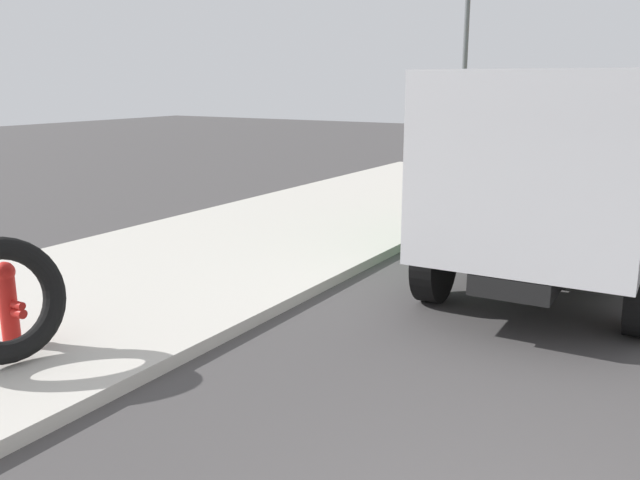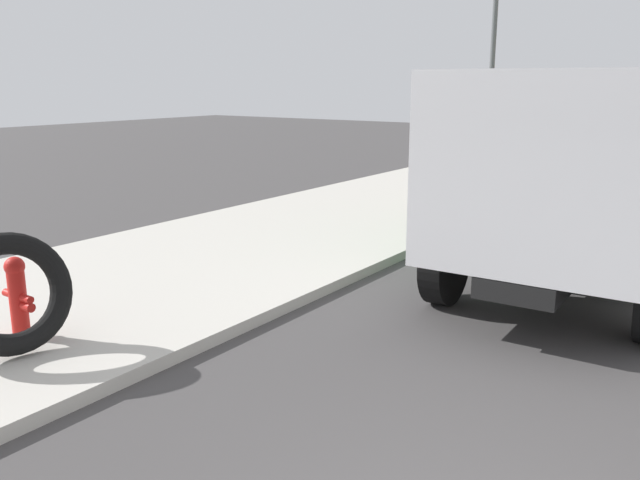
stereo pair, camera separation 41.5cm
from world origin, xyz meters
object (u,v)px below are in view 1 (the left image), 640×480
at_px(fire_hydrant, 8,300).
at_px(street_light_pole, 464,77).
at_px(dump_truck_green, 568,169).
at_px(loose_tire, 3,300).

height_order(fire_hydrant, street_light_pole, street_light_pole).
height_order(fire_hydrant, dump_truck_green, dump_truck_green).
bearing_deg(street_light_pole, fire_hydrant, 175.09).
xyz_separation_m(loose_tire, dump_truck_green, (6.53, -3.95, 0.82)).
relative_size(dump_truck_green, street_light_pole, 1.25).
bearing_deg(street_light_pole, dump_truck_green, -145.65).
bearing_deg(dump_truck_green, fire_hydrant, 145.09).
bearing_deg(fire_hydrant, dump_truck_green, -34.91).
bearing_deg(dump_truck_green, street_light_pole, 34.35).
xyz_separation_m(loose_tire, street_light_pole, (11.48, -0.57, 2.18)).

